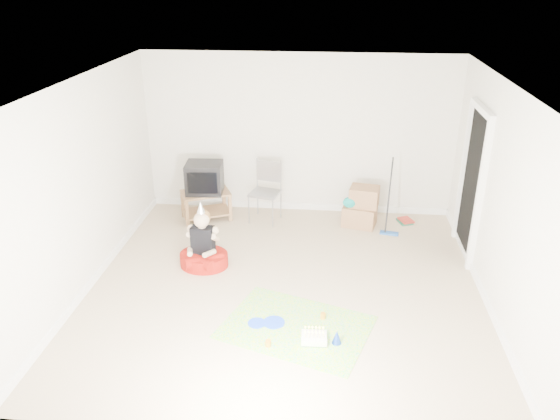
# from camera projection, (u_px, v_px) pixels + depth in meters

# --- Properties ---
(ground) EXTENTS (5.00, 5.00, 0.00)m
(ground) POSITION_uv_depth(u_px,v_px,m) (285.00, 286.00, 7.04)
(ground) COLOR #C7AF8F
(ground) RESTS_ON ground
(doorway_recess) EXTENTS (0.02, 0.90, 2.05)m
(doorway_recess) POSITION_uv_depth(u_px,v_px,m) (472.00, 186.00, 7.49)
(doorway_recess) COLOR black
(doorway_recess) RESTS_ON ground
(tv_stand) EXTENTS (0.88, 0.74, 0.47)m
(tv_stand) POSITION_uv_depth(u_px,v_px,m) (206.00, 203.00, 8.83)
(tv_stand) COLOR #936842
(tv_stand) RESTS_ON ground
(crt_tv) EXTENTS (0.60, 0.51, 0.49)m
(crt_tv) POSITION_uv_depth(u_px,v_px,m) (204.00, 178.00, 8.65)
(crt_tv) COLOR black
(crt_tv) RESTS_ON tv_stand
(folding_chair) EXTENTS (0.53, 0.52, 0.99)m
(folding_chair) POSITION_uv_depth(u_px,v_px,m) (265.00, 193.00, 8.69)
(folding_chair) COLOR #9A9AA0
(folding_chair) RESTS_ON ground
(cardboard_boxes) EXTENTS (0.59, 0.49, 0.64)m
(cardboard_boxes) POSITION_uv_depth(u_px,v_px,m) (361.00, 207.00, 8.60)
(cardboard_boxes) COLOR #9B6F4B
(cardboard_boxes) RESTS_ON ground
(floor_mop) EXTENTS (0.30, 0.38, 1.14)m
(floor_mop) POSITION_uv_depth(u_px,v_px,m) (390.00, 219.00, 8.32)
(floor_mop) COLOR #2154A9
(floor_mop) RESTS_ON ground
(book_pile) EXTENTS (0.27, 0.30, 0.06)m
(book_pile) POSITION_uv_depth(u_px,v_px,m) (406.00, 221.00, 8.80)
(book_pile) COLOR #226649
(book_pile) RESTS_ON ground
(seated_woman) EXTENTS (0.72, 0.72, 0.96)m
(seated_woman) POSITION_uv_depth(u_px,v_px,m) (204.00, 252.00, 7.46)
(seated_woman) COLOR #A7180F
(seated_woman) RESTS_ON ground
(party_mat) EXTENTS (1.90, 1.63, 0.01)m
(party_mat) POSITION_uv_depth(u_px,v_px,m) (296.00, 327.00, 6.24)
(party_mat) COLOR #F2337D
(party_mat) RESTS_ON ground
(birthday_cake) EXTENTS (0.29, 0.24, 0.14)m
(birthday_cake) POSITION_uv_depth(u_px,v_px,m) (314.00, 339.00, 5.99)
(birthday_cake) COLOR white
(birthday_cake) RESTS_ON party_mat
(blue_plate_near) EXTENTS (0.28, 0.28, 0.01)m
(blue_plate_near) POSITION_uv_depth(u_px,v_px,m) (274.00, 322.00, 6.31)
(blue_plate_near) COLOR blue
(blue_plate_near) RESTS_ON party_mat
(blue_plate_far) EXTENTS (0.27, 0.27, 0.01)m
(blue_plate_far) POSITION_uv_depth(u_px,v_px,m) (257.00, 323.00, 6.30)
(blue_plate_far) COLOR blue
(blue_plate_far) RESTS_ON party_mat
(orange_cup_near) EXTENTS (0.07, 0.07, 0.07)m
(orange_cup_near) POSITION_uv_depth(u_px,v_px,m) (323.00, 316.00, 6.38)
(orange_cup_near) COLOR orange
(orange_cup_near) RESTS_ON party_mat
(orange_cup_far) EXTENTS (0.08, 0.08, 0.07)m
(orange_cup_far) POSITION_uv_depth(u_px,v_px,m) (268.00, 343.00, 5.91)
(orange_cup_far) COLOR orange
(orange_cup_far) RESTS_ON party_mat
(blue_party_hat) EXTENTS (0.12, 0.12, 0.16)m
(blue_party_hat) POSITION_uv_depth(u_px,v_px,m) (337.00, 337.00, 5.94)
(blue_party_hat) COLOR #1B3EBD
(blue_party_hat) RESTS_ON party_mat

